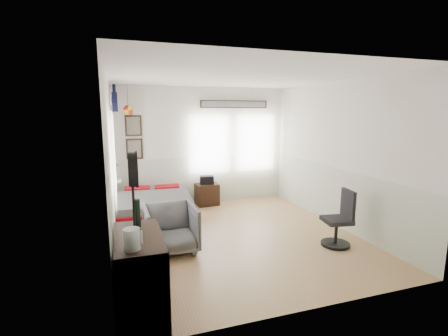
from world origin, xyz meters
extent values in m
cube|color=#A77E4B|center=(0.00, 0.00, -0.01)|extent=(4.00, 4.50, 0.01)
cube|color=beige|center=(0.00, 2.25, 1.35)|extent=(4.00, 0.02, 2.70)
cube|color=beige|center=(0.00, -2.25, 1.35)|extent=(4.00, 0.02, 2.70)
cube|color=beige|center=(-2.00, 0.00, 1.35)|extent=(0.02, 4.50, 2.70)
cube|color=beige|center=(2.00, 0.00, 1.35)|extent=(0.02, 4.50, 2.70)
cube|color=white|center=(0.00, 0.00, 2.70)|extent=(4.00, 4.50, 0.02)
cube|color=#B7C1AB|center=(0.00, 2.24, 0.55)|extent=(4.00, 0.01, 1.10)
cube|color=#B7C1AB|center=(-1.99, 0.00, 0.55)|extent=(0.01, 4.50, 1.10)
cube|color=#B7C1AB|center=(1.99, 0.00, 0.55)|extent=(0.01, 4.50, 1.10)
cube|color=silver|center=(-1.96, 0.55, 1.45)|extent=(0.03, 2.20, 1.35)
cube|color=silver|center=(0.15, 2.21, 1.40)|extent=(0.95, 0.03, 1.30)
cube|color=silver|center=(1.30, 2.21, 1.40)|extent=(0.95, 0.03, 1.30)
cube|color=black|center=(-1.55, 2.21, 1.35)|extent=(0.35, 0.03, 0.45)
cube|color=black|center=(-1.55, 2.21, 1.85)|extent=(0.35, 0.03, 0.45)
cube|color=#7F7259|center=(-1.55, 2.20, 1.35)|extent=(0.27, 0.01, 0.37)
cube|color=#7F7259|center=(-1.55, 2.20, 1.85)|extent=(0.27, 0.01, 0.37)
cube|color=black|center=(0.75, 2.21, 2.32)|extent=(1.65, 0.03, 0.18)
cube|color=gray|center=(0.75, 2.20, 2.32)|extent=(1.58, 0.01, 0.13)
cube|color=white|center=(-1.97, 1.15, 2.35)|extent=(0.02, 0.48, 0.14)
sphere|color=red|center=(-1.65, 1.95, 2.18)|extent=(0.20, 0.20, 0.20)
cube|color=black|center=(-1.30, 1.04, 0.15)|extent=(1.43, 1.93, 0.29)
cube|color=maroon|center=(-1.30, 1.04, 0.38)|extent=(1.38, 1.89, 0.17)
cube|color=#45423E|center=(-1.30, 0.84, 0.52)|extent=(1.44, 1.39, 0.13)
cube|color=maroon|center=(-1.60, 1.78, 0.52)|extent=(0.53, 0.35, 0.13)
cube|color=maroon|center=(-1.00, 1.78, 0.52)|extent=(0.53, 0.35, 0.13)
cube|color=black|center=(-1.74, -1.79, 0.45)|extent=(0.48, 1.00, 0.90)
imported|color=#545454|center=(-1.18, -0.24, 0.37)|extent=(0.79, 0.82, 0.73)
cube|color=black|center=(0.02, 2.05, 0.25)|extent=(0.53, 0.44, 0.50)
cylinder|color=black|center=(1.39, -0.87, 0.02)|extent=(0.46, 0.46, 0.04)
cylinder|color=black|center=(1.39, -0.87, 0.22)|extent=(0.05, 0.05, 0.35)
cube|color=black|center=(1.39, -0.87, 0.42)|extent=(0.46, 0.46, 0.07)
cube|color=black|center=(1.57, -0.90, 0.69)|extent=(0.11, 0.38, 0.46)
cylinder|color=silver|center=(-1.81, -2.12, 1.00)|extent=(0.15, 0.15, 0.20)
cube|color=silver|center=(-1.72, -2.12, 1.01)|extent=(0.02, 0.02, 0.12)
cylinder|color=black|center=(-1.73, -1.52, 1.06)|extent=(0.08, 0.08, 0.31)
cylinder|color=black|center=(-1.77, -1.82, 1.24)|extent=(0.03, 0.03, 0.67)
cylinder|color=black|center=(-1.77, -1.82, 1.59)|extent=(0.08, 0.34, 0.34)
cylinder|color=black|center=(-1.73, -1.82, 1.59)|extent=(0.04, 0.36, 0.36)
cube|color=black|center=(0.02, 2.05, 0.59)|extent=(0.35, 0.27, 0.19)
camera|label=1|loc=(-1.89, -5.04, 2.15)|focal=26.00mm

